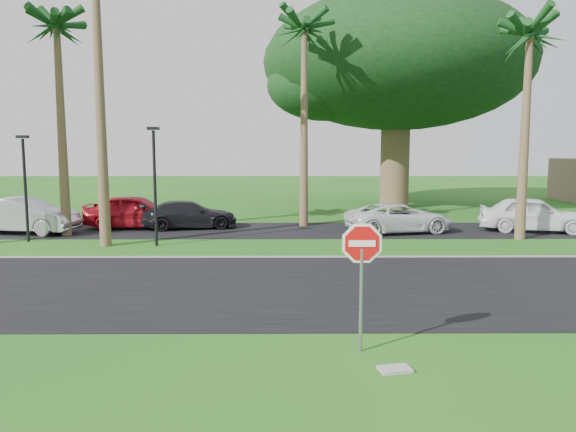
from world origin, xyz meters
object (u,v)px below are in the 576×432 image
(car_pickup, at_px, (533,214))
(car_dark, at_px, (189,215))
(stop_sign_near, at_px, (362,260))
(car_red, at_px, (135,212))
(car_silver, at_px, (23,216))
(car_minivan, at_px, (399,218))

(car_pickup, bearing_deg, car_dark, 100.06)
(stop_sign_near, relative_size, car_red, 0.55)
(stop_sign_near, height_order, car_red, stop_sign_near)
(car_red, xyz_separation_m, car_pickup, (18.44, -1.09, -0.01))
(car_silver, bearing_deg, car_dark, -69.95)
(car_silver, bearing_deg, car_minivan, -81.11)
(car_silver, xyz_separation_m, car_minivan, (16.87, 0.12, -0.13))
(stop_sign_near, distance_m, car_silver, 19.69)
(stop_sign_near, bearing_deg, car_red, 117.92)
(car_red, bearing_deg, stop_sign_near, -150.36)
(car_silver, relative_size, car_pickup, 1.03)
(car_red, distance_m, car_dark, 2.55)
(stop_sign_near, relative_size, car_silver, 0.54)
(car_red, height_order, car_pickup, car_red)
(car_silver, height_order, car_pickup, car_pickup)
(stop_sign_near, distance_m, car_red, 18.24)
(stop_sign_near, height_order, car_silver, stop_sign_near)
(car_silver, xyz_separation_m, car_dark, (7.17, 1.47, -0.15))
(car_dark, relative_size, car_pickup, 0.96)
(car_silver, relative_size, car_red, 1.02)
(stop_sign_near, xyz_separation_m, car_pickup, (9.92, 15.01, -0.97))
(car_silver, height_order, car_red, car_red)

